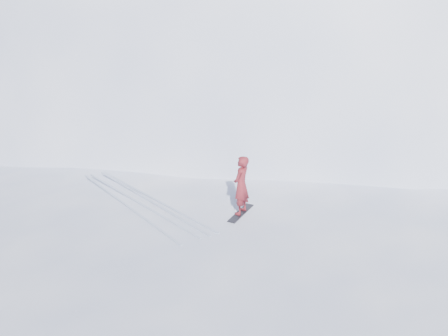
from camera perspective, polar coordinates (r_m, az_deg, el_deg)
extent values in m
ellipsoid|color=white|center=(16.03, 2.25, -12.97)|extent=(36.00, 28.00, 4.80)
ellipsoid|color=white|center=(45.08, 9.59, 10.05)|extent=(60.00, 56.00, 56.00)
ellipsoid|color=white|center=(33.62, -0.06, 6.24)|extent=(28.00, 24.00, 18.00)
ellipsoid|color=white|center=(17.30, -11.81, -10.59)|extent=(7.00, 6.30, 1.00)
ellipsoid|color=white|center=(20.02, 15.51, -6.15)|extent=(4.00, 3.60, 0.60)
cube|color=black|center=(14.85, 1.93, -5.16)|extent=(1.24, 0.91, 0.02)
imported|color=maroon|center=(14.45, 1.97, -1.98)|extent=(0.78, 0.71, 1.78)
cube|color=silver|center=(15.59, -11.08, -4.15)|extent=(0.96, 5.94, 0.04)
cube|color=silver|center=(15.70, -9.73, -3.85)|extent=(1.38, 5.87, 0.04)
cube|color=silver|center=(15.81, -8.57, -3.59)|extent=(1.27, 5.89, 0.04)
cube|color=silver|center=(15.86, -8.00, -3.46)|extent=(1.47, 5.85, 0.04)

